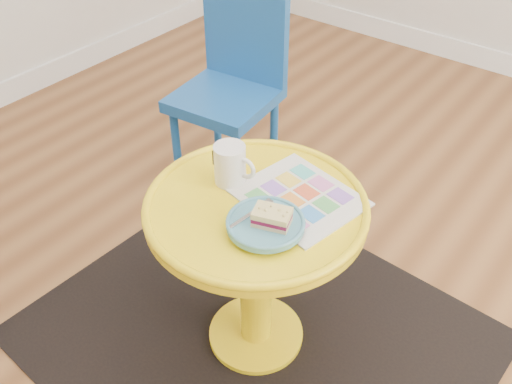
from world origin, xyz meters
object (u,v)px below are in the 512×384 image
Objects in this scene: chair at (233,80)px; mug at (231,163)px; plate at (265,224)px; side_table at (256,247)px; newspaper at (299,197)px.

chair reaches higher than mug.
plate is at bearing -33.06° from mug.
newspaper reaches higher than side_table.
chair is 0.84m from newspaper.
mug is (-0.11, 0.03, 0.21)m from side_table.
mug reaches higher than side_table.
newspaper is at bearing -44.98° from chair.
newspaper is (0.66, -0.52, 0.09)m from chair.
chair is 4.17× the size of plate.
mug is 0.22m from plate.
mug is at bearing -152.85° from newspaper.
side_table is at bearing 141.31° from plate.
side_table is 0.84m from chair.
newspaper is (0.07, 0.09, 0.16)m from side_table.
side_table is 3.03× the size of plate.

